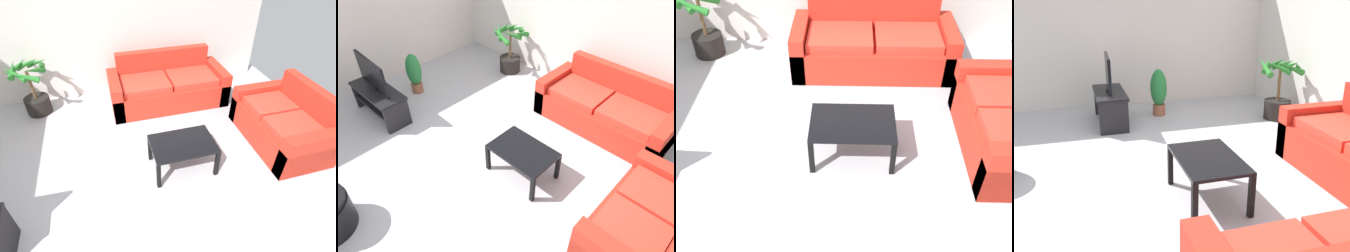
# 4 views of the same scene
# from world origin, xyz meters

# --- Properties ---
(ground_plane) EXTENTS (6.60, 6.60, 0.00)m
(ground_plane) POSITION_xyz_m (0.00, 0.00, 0.00)
(ground_plane) COLOR #B2B2B7
(wall_back) EXTENTS (6.00, 0.06, 2.70)m
(wall_back) POSITION_xyz_m (0.00, 3.00, 1.35)
(wall_back) COLOR silver
(wall_back) RESTS_ON ground
(couch_main) EXTENTS (2.09, 0.90, 0.90)m
(couch_main) POSITION_xyz_m (0.90, 2.28, 0.30)
(couch_main) COLOR red
(couch_main) RESTS_ON ground
(couch_loveseat) EXTENTS (0.90, 1.50, 0.90)m
(couch_loveseat) POSITION_xyz_m (2.28, 0.74, 0.30)
(couch_loveseat) COLOR red
(couch_loveseat) RESTS_ON ground
(tv_stand) EXTENTS (1.10, 0.45, 0.50)m
(tv_stand) POSITION_xyz_m (-1.94, -0.04, 0.33)
(tv_stand) COLOR black
(tv_stand) RESTS_ON ground
(tv) EXTENTS (0.90, 0.10, 0.55)m
(tv) POSITION_xyz_m (-1.94, -0.04, 0.79)
(tv) COLOR black
(tv) RESTS_ON tv_stand
(coffee_table) EXTENTS (0.84, 0.57, 0.44)m
(coffee_table) POSITION_xyz_m (0.64, 0.60, 0.37)
(coffee_table) COLOR black
(coffee_table) RESTS_ON ground
(potted_palm) EXTENTS (0.71, 0.73, 1.00)m
(potted_palm) POSITION_xyz_m (-1.40, 2.55, 0.43)
(potted_palm) COLOR black
(potted_palm) RESTS_ON ground
(potted_plant_small) EXTENTS (0.27, 0.27, 0.77)m
(potted_plant_small) POSITION_xyz_m (-2.13, 0.77, 0.41)
(potted_plant_small) COLOR brown
(potted_plant_small) RESTS_ON ground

